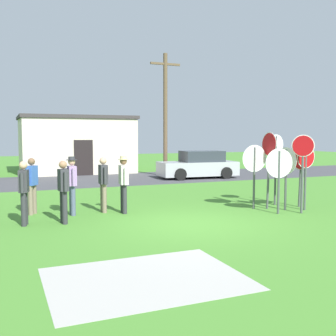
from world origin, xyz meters
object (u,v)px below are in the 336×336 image
(utility_pole, at_px, (165,112))
(person_in_dark_shirt, at_px, (24,189))
(stop_sign_rear_left, at_px, (279,169))
(person_in_teal, at_px, (71,181))
(person_in_blue, at_px, (124,181))
(stop_sign_low_front, at_px, (276,158))
(stop_sign_leaning_left, at_px, (269,156))
(person_near_signs, at_px, (63,188))
(person_with_sunhat, at_px, (32,183))
(stop_sign_center_cluster, at_px, (303,161))
(stop_sign_far_back, at_px, (306,166))
(stop_sign_tallest, at_px, (301,164))
(stop_sign_leaning_right, at_px, (286,167))
(person_holding_notes, at_px, (103,182))
(parked_car_on_street, at_px, (199,166))
(stop_sign_nearest, at_px, (254,165))

(utility_pole, height_order, person_in_dark_shirt, utility_pole)
(stop_sign_rear_left, distance_m, person_in_teal, 6.18)
(person_in_teal, height_order, person_in_blue, same)
(stop_sign_low_front, height_order, stop_sign_leaning_left, stop_sign_leaning_left)
(person_near_signs, distance_m, person_with_sunhat, 1.77)
(stop_sign_center_cluster, xyz_separation_m, person_near_signs, (-6.90, 1.29, -0.64))
(utility_pole, height_order, person_in_teal, utility_pole)
(utility_pole, relative_size, stop_sign_far_back, 3.42)
(utility_pole, xyz_separation_m, stop_sign_tallest, (0.28, -11.09, -2.27))
(stop_sign_leaning_right, xyz_separation_m, person_near_signs, (-6.76, 0.70, -0.40))
(person_with_sunhat, bearing_deg, person_holding_notes, -13.46)
(utility_pole, xyz_separation_m, stop_sign_rear_left, (-1.15, -11.80, -2.34))
(utility_pole, xyz_separation_m, stop_sign_far_back, (0.01, -11.63, -2.29))
(stop_sign_rear_left, height_order, stop_sign_tallest, stop_sign_tallest)
(parked_car_on_street, distance_m, person_with_sunhat, 11.94)
(person_with_sunhat, bearing_deg, stop_sign_far_back, -17.83)
(stop_sign_nearest, distance_m, person_in_dark_shirt, 6.98)
(stop_sign_nearest, xyz_separation_m, person_in_dark_shirt, (-6.96, 0.27, -0.46))
(stop_sign_nearest, xyz_separation_m, stop_sign_low_front, (1.08, 0.32, 0.20))
(person_in_blue, bearing_deg, stop_sign_leaning_right, -16.78)
(stop_sign_leaning_right, distance_m, stop_sign_low_front, 0.99)
(stop_sign_tallest, xyz_separation_m, person_near_signs, (-7.59, 0.40, -0.47))
(stop_sign_rear_left, relative_size, person_near_signs, 1.17)
(stop_sign_leaning_right, relative_size, person_with_sunhat, 1.18)
(person_in_dark_shirt, relative_size, person_in_teal, 0.97)
(stop_sign_leaning_right, relative_size, stop_sign_nearest, 0.97)
(stop_sign_center_cluster, height_order, stop_sign_far_back, stop_sign_center_cluster)
(person_near_signs, bearing_deg, person_in_dark_shirt, 170.77)
(person_near_signs, bearing_deg, parked_car_on_street, 46.40)
(person_in_dark_shirt, bearing_deg, stop_sign_nearest, -2.22)
(utility_pole, distance_m, parked_car_on_street, 3.65)
(person_in_teal, relative_size, person_near_signs, 1.03)
(stop_sign_leaning_left, distance_m, person_in_blue, 4.69)
(person_with_sunhat, bearing_deg, person_in_dark_shirt, -101.55)
(stop_sign_tallest, relative_size, stop_sign_center_cluster, 0.87)
(stop_sign_rear_left, bearing_deg, stop_sign_center_cluster, -13.47)
(stop_sign_center_cluster, bearing_deg, person_in_teal, 160.13)
(stop_sign_nearest, bearing_deg, person_in_teal, 168.14)
(stop_sign_center_cluster, xyz_separation_m, person_in_blue, (-5.00, 2.06, -0.61))
(stop_sign_nearest, bearing_deg, person_with_sunhat, 165.29)
(stop_sign_nearest, distance_m, stop_sign_low_front, 1.14)
(parked_car_on_street, height_order, stop_sign_nearest, stop_sign_nearest)
(person_in_dark_shirt, bearing_deg, parked_car_on_street, 42.80)
(stop_sign_leaning_right, height_order, person_in_teal, stop_sign_leaning_right)
(parked_car_on_street, height_order, stop_sign_leaning_right, stop_sign_leaning_right)
(utility_pole, bearing_deg, stop_sign_low_front, -91.41)
(stop_sign_rear_left, relative_size, person_holding_notes, 1.17)
(stop_sign_leaning_right, bearing_deg, person_near_signs, 174.12)
(stop_sign_rear_left, relative_size, stop_sign_leaning_left, 0.80)
(stop_sign_far_back, bearing_deg, stop_sign_leaning_right, 156.88)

